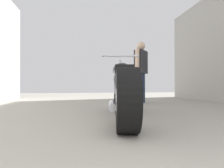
{
  "coord_description": "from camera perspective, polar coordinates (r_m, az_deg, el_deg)",
  "views": [
    {
      "loc": [
        -0.68,
        0.18,
        0.49
      ],
      "look_at": [
        -0.13,
        3.84,
        0.51
      ],
      "focal_mm": 30.07,
      "sensor_mm": 36.0,
      "label": 1
    }
  ],
  "objects": [
    {
      "name": "motorcycle_maroon_cruiser",
      "position": [
        2.62,
        3.25,
        -1.58
      ],
      "size": [
        0.7,
        2.2,
        1.02
      ],
      "color": "black",
      "rests_on": "ground_plane"
    },
    {
      "name": "mechanic_in_blue",
      "position": [
        5.17,
        8.8,
        4.72
      ],
      "size": [
        0.49,
        0.59,
        1.66
      ],
      "color": "#2D3851",
      "rests_on": "ground_plane"
    },
    {
      "name": "ground_plane",
      "position": [
        3.42,
        3.09,
        -8.49
      ],
      "size": [
        16.79,
        16.79,
        0.0
      ],
      "primitive_type": "plane",
      "color": "#9E998E"
    }
  ]
}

